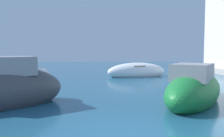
# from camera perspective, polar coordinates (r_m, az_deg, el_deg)

# --- Properties ---
(moored_boat_1) EXTENTS (4.59, 5.62, 2.04)m
(moored_boat_1) POSITION_cam_1_polar(r_m,az_deg,el_deg) (10.82, 18.69, -4.73)
(moored_boat_1) COLOR #197233
(moored_boat_1) RESTS_ON ground
(moored_boat_2) EXTENTS (5.30, 2.92, 1.50)m
(moored_boat_2) POSITION_cam_1_polar(r_m,az_deg,el_deg) (20.29, 5.80, -0.73)
(moored_boat_2) COLOR white
(moored_boat_2) RESTS_ON ground
(moored_boat_4) EXTENTS (2.93, 3.03, 0.93)m
(moored_boat_4) POSITION_cam_1_polar(r_m,az_deg,el_deg) (15.62, -18.79, -3.04)
(moored_boat_4) COLOR #197233
(moored_boat_4) RESTS_ON ground
(moored_boat_5) EXTENTS (3.35, 2.48, 1.57)m
(moored_boat_5) POSITION_cam_1_polar(r_m,az_deg,el_deg) (19.86, -18.78, -1.07)
(moored_boat_5) COLOR white
(moored_boat_5) RESTS_ON ground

